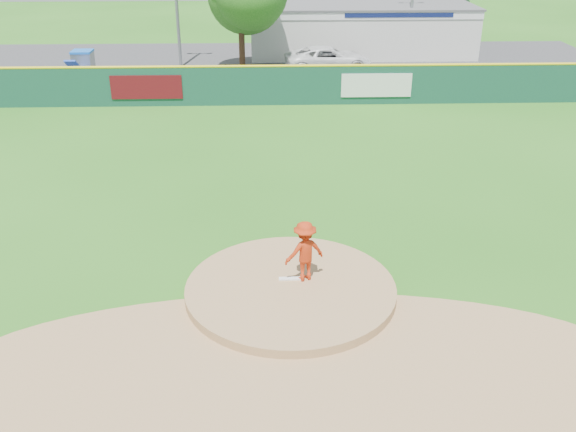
{
  "coord_description": "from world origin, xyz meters",
  "views": [
    {
      "loc": [
        -0.55,
        -14.27,
        9.1
      ],
      "look_at": [
        0.0,
        2.0,
        1.3
      ],
      "focal_mm": 40.0,
      "sensor_mm": 36.0,
      "label": 1
    }
  ],
  "objects_px": {
    "pool_building_grp": "(359,26)",
    "pitcher": "(305,251)",
    "van": "(328,59)",
    "playground_slide": "(83,66)"
  },
  "relations": [
    {
      "from": "pitcher",
      "to": "playground_slide",
      "type": "distance_m",
      "value": 25.8
    },
    {
      "from": "pitcher",
      "to": "pool_building_grp",
      "type": "xyz_separation_m",
      "value": [
        5.62,
        31.67,
        0.58
      ]
    },
    {
      "from": "pitcher",
      "to": "pool_building_grp",
      "type": "bearing_deg",
      "value": -121.82
    },
    {
      "from": "van",
      "to": "pitcher",
      "type": "bearing_deg",
      "value": 166.04
    },
    {
      "from": "van",
      "to": "playground_slide",
      "type": "relative_size",
      "value": 1.66
    },
    {
      "from": "pitcher",
      "to": "van",
      "type": "distance_m",
      "value": 25.4
    },
    {
      "from": "pool_building_grp",
      "to": "pitcher",
      "type": "bearing_deg",
      "value": -100.07
    },
    {
      "from": "pitcher",
      "to": "pool_building_grp",
      "type": "distance_m",
      "value": 32.17
    },
    {
      "from": "van",
      "to": "playground_slide",
      "type": "xyz_separation_m",
      "value": [
        -14.46,
        -2.15,
        0.14
      ]
    },
    {
      "from": "playground_slide",
      "to": "pool_building_grp",
      "type": "bearing_deg",
      "value": 26.58
    }
  ]
}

